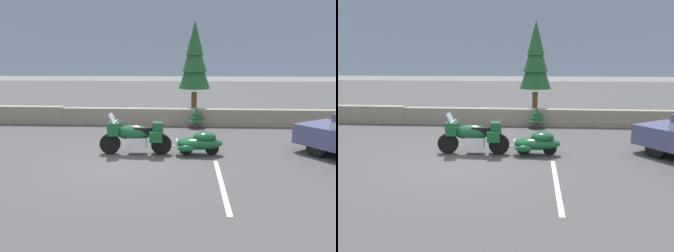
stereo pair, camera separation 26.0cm
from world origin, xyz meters
The scene contains 8 objects.
ground_plane centered at (0.00, 0.00, 0.00)m, with size 80.00×80.00×0.00m, color #424244.
stone_guard_wall centered at (-0.58, 5.84, 0.40)m, with size 24.00×0.55×0.84m.
distant_ridgeline centered at (0.00, 95.88, 8.00)m, with size 240.00×80.00×16.00m, color #7F93AD.
touring_motorcycle centered at (0.22, 0.90, 0.62)m, with size 2.31×0.77×1.33m.
car_shaped_trailer centered at (2.26, 0.96, 0.41)m, with size 2.21×0.79×0.76m.
pine_tree_tall centered at (2.17, 7.29, 3.06)m, with size 1.57×1.57×4.89m.
pine_sapling_near centered at (2.26, 5.25, 0.60)m, with size 0.76×0.76×0.95m.
parking_stripe_marker centered at (2.73, -1.50, 0.00)m, with size 0.12×3.60×0.01m, color silver.
Camera 1 is at (1.91, -9.22, 2.94)m, focal length 35.14 mm.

